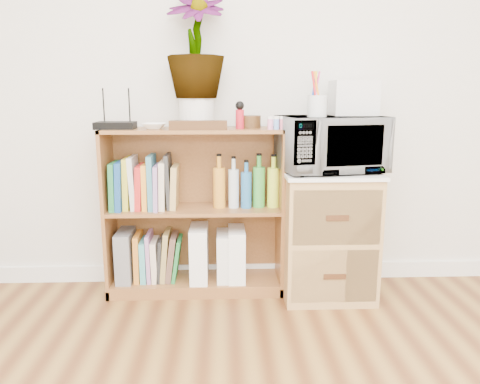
{
  "coord_description": "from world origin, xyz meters",
  "views": [
    {
      "loc": [
        -0.19,
        -0.51,
        1.15
      ],
      "look_at": [
        -0.1,
        1.95,
        0.62
      ],
      "focal_mm": 35.0,
      "sensor_mm": 36.0,
      "label": 1
    }
  ],
  "objects": [
    {
      "name": "skirting_board",
      "position": [
        0.0,
        2.24,
        0.05
      ],
      "size": [
        4.0,
        0.02,
        0.1
      ],
      "primitive_type": "cube",
      "color": "white",
      "rests_on": "ground"
    },
    {
      "name": "bookshelf",
      "position": [
        -0.35,
        2.1,
        0.47
      ],
      "size": [
        1.0,
        0.3,
        0.95
      ],
      "primitive_type": "cube",
      "color": "brown",
      "rests_on": "ground"
    },
    {
      "name": "wicker_unit",
      "position": [
        0.4,
        2.02,
        0.35
      ],
      "size": [
        0.5,
        0.45,
        0.7
      ],
      "primitive_type": "cube",
      "color": "#9E7542",
      "rests_on": "ground"
    },
    {
      "name": "microwave",
      "position": [
        0.4,
        2.02,
        0.87
      ],
      "size": [
        0.6,
        0.46,
        0.3
      ],
      "primitive_type": "imported",
      "rotation": [
        0.0,
        0.0,
        0.19
      ],
      "color": "silver",
      "rests_on": "wicker_unit"
    },
    {
      "name": "pen_cup",
      "position": [
        0.3,
        1.92,
        1.08
      ],
      "size": [
        0.1,
        0.1,
        0.11
      ],
      "primitive_type": "cylinder",
      "color": "silver",
      "rests_on": "microwave"
    },
    {
      "name": "small_appliance",
      "position": [
        0.53,
        2.09,
        1.11
      ],
      "size": [
        0.24,
        0.2,
        0.19
      ],
      "primitive_type": "cube",
      "color": "silver",
      "rests_on": "microwave"
    },
    {
      "name": "router",
      "position": [
        -0.77,
        2.08,
        0.97
      ],
      "size": [
        0.21,
        0.14,
        0.04
      ],
      "primitive_type": "cube",
      "color": "black",
      "rests_on": "bookshelf"
    },
    {
      "name": "white_bowl",
      "position": [
        -0.56,
        2.07,
        0.97
      ],
      "size": [
        0.13,
        0.13,
        0.03
      ],
      "primitive_type": "imported",
      "color": "white",
      "rests_on": "bookshelf"
    },
    {
      "name": "plant_pot",
      "position": [
        -0.33,
        2.12,
        1.03
      ],
      "size": [
        0.19,
        0.19,
        0.16
      ],
      "primitive_type": "cylinder",
      "color": "silver",
      "rests_on": "bookshelf"
    },
    {
      "name": "potted_plant",
      "position": [
        -0.33,
        2.12,
        1.39
      ],
      "size": [
        0.31,
        0.31,
        0.56
      ],
      "primitive_type": "imported",
      "color": "#2F7732",
      "rests_on": "plant_pot"
    },
    {
      "name": "trinket_box",
      "position": [
        -0.32,
        2.0,
        0.97
      ],
      "size": [
        0.31,
        0.08,
        0.05
      ],
      "primitive_type": "cube",
      "color": "#361F0E",
      "rests_on": "bookshelf"
    },
    {
      "name": "kokeshi_doll",
      "position": [
        -0.09,
        2.06,
        1.0
      ],
      "size": [
        0.05,
        0.05,
        0.1
      ],
      "primitive_type": "cylinder",
      "color": "#B41625",
      "rests_on": "bookshelf"
    },
    {
      "name": "wooden_bowl",
      "position": [
        -0.03,
        2.11,
        0.98
      ],
      "size": [
        0.12,
        0.12,
        0.07
      ],
      "primitive_type": "cylinder",
      "color": "#36220E",
      "rests_on": "bookshelf"
    },
    {
      "name": "paint_jars",
      "position": [
        0.1,
        2.01,
        0.98
      ],
      "size": [
        0.1,
        0.04,
        0.05
      ],
      "primitive_type": "cube",
      "color": "pink",
      "rests_on": "bookshelf"
    },
    {
      "name": "file_box",
      "position": [
        -0.76,
        2.1,
        0.22
      ],
      "size": [
        0.09,
        0.23,
        0.29
      ],
      "primitive_type": "cube",
      "color": "slate",
      "rests_on": "bookshelf"
    },
    {
      "name": "magazine_holder_left",
      "position": [
        -0.33,
        2.09,
        0.23
      ],
      "size": [
        0.1,
        0.25,
        0.32
      ],
      "primitive_type": "cube",
      "color": "white",
      "rests_on": "bookshelf"
    },
    {
      "name": "magazine_holder_mid",
      "position": [
        -0.18,
        2.09,
        0.21
      ],
      "size": [
        0.09,
        0.22,
        0.28
      ],
      "primitive_type": "cube",
      "color": "silver",
      "rests_on": "bookshelf"
    },
    {
      "name": "magazine_holder_right",
      "position": [
        -0.11,
        2.09,
        0.22
      ],
      "size": [
        0.1,
        0.24,
        0.3
      ],
      "primitive_type": "cube",
      "color": "white",
      "rests_on": "bookshelf"
    },
    {
      "name": "cookbooks",
      "position": [
        -0.63,
        2.1,
        0.64
      ],
      "size": [
        0.37,
        0.2,
        0.31
      ],
      "color": "#1E7139",
      "rests_on": "bookshelf"
    },
    {
      "name": "liquor_bottles",
      "position": [
        -0.01,
        2.1,
        0.64
      ],
      "size": [
        0.46,
        0.07,
        0.3
      ],
      "color": "orange",
      "rests_on": "bookshelf"
    },
    {
      "name": "lower_books",
      "position": [
        -0.58,
        2.1,
        0.2
      ],
      "size": [
        0.27,
        0.19,
        0.29
      ],
      "color": "#C77523",
      "rests_on": "bookshelf"
    }
  ]
}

